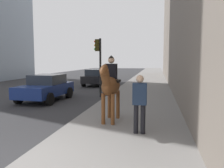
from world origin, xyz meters
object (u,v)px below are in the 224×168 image
Objects in this scene: mounted_horse_near at (110,85)px; pedestrian_greeting at (140,100)px; car_mid_lane at (98,77)px; traffic_light_near_curb at (99,58)px; car_near_lane at (46,87)px.

mounted_horse_near is 1.34× the size of pedestrian_greeting.
car_mid_lane is at bearing 18.65° from pedestrian_greeting.
mounted_horse_near is 0.53× the size of car_mid_lane.
traffic_light_near_curb is (-6.45, -1.70, 1.62)m from car_mid_lane.
pedestrian_greeting is at bearing -159.45° from car_mid_lane.
pedestrian_greeting is 7.72m from car_near_lane.
pedestrian_greeting is 14.42m from car_mid_lane.
car_mid_lane is (12.48, 3.59, -0.63)m from mounted_horse_near.
car_near_lane is (5.37, 5.53, -0.36)m from pedestrian_greeting.
car_mid_lane is at bearing -162.34° from mounted_horse_near.
pedestrian_greeting is at bearing -157.52° from traffic_light_near_curb.
pedestrian_greeting is 0.48× the size of traffic_light_near_curb.
car_mid_lane is 1.22× the size of traffic_light_near_curb.
pedestrian_greeting is 0.40× the size of car_mid_lane.
pedestrian_greeting is at bearing 48.71° from car_near_lane.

